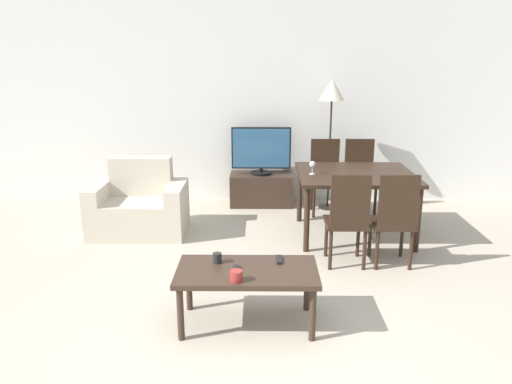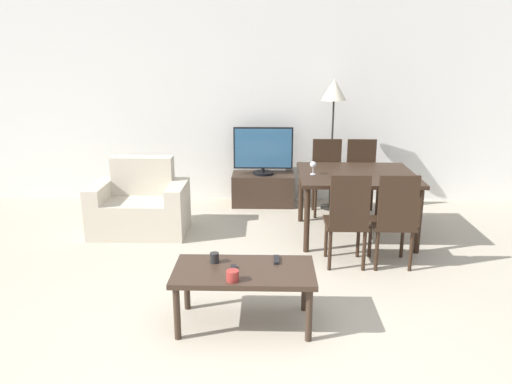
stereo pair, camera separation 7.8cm
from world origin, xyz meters
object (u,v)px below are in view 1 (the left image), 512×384
cup_white_near (217,258)px  wine_glass_left (312,165)px  dining_chair_near_right (394,217)px  floor_lamp (332,97)px  dining_table (355,179)px  remote_primary (236,270)px  armchair (139,207)px  coffee_table (247,276)px  remote_secondary (279,260)px  tv (261,151)px  dining_chair_far (360,174)px  tv_stand (261,189)px  dining_chair_near (348,216)px  cup_colored_far (236,276)px  dining_chair_far_left (325,174)px

cup_white_near → wine_glass_left: size_ratio=0.54×
dining_chair_near_right → floor_lamp: (-0.38, 1.89, 0.95)m
dining_table → remote_primary: bearing=-122.1°
dining_chair_near_right → armchair: bearing=160.7°
coffee_table → dining_chair_near_right: (1.38, 1.08, 0.11)m
floor_lamp → remote_secondary: floor_lamp is taller
tv → dining_chair_far: bearing=-13.9°
tv_stand → dining_chair_far: bearing=-14.0°
coffee_table → dining_chair_near: size_ratio=1.12×
cup_colored_far → wine_glass_left: size_ratio=0.63×
dining_chair_near_right → wine_glass_left: bearing=132.4°
floor_lamp → wine_glass_left: 1.32m
tv → dining_chair_near: size_ratio=0.84×
armchair → tv_stand: (1.40, 1.10, -0.09)m
armchair → tv: tv is taller
tv → wine_glass_left: 1.38m
remote_primary → floor_lamp: bearing=70.2°
coffee_table → floor_lamp: bearing=71.4°
armchair → dining_chair_far_left: 2.37m
dining_chair_far → cup_colored_far: dining_chair_far is taller
dining_table → remote_secondary: bearing=-117.1°
tv → cup_white_near: size_ratio=10.06×
tv_stand → remote_secondary: (0.14, -2.95, 0.25)m
armchair → dining_chair_near: dining_chair_near is taller
tv → tv_stand: bearing=90.0°
remote_primary → tv: bearing=86.6°
armchair → cup_colored_far: (1.23, -2.21, 0.20)m
coffee_table → remote_primary: remote_primary is taller
dining_table → cup_colored_far: size_ratio=13.88×
dining_chair_near_right → dining_chair_far: bearing=90.0°
dining_chair_far_left → cup_colored_far: (-1.00, -3.00, -0.02)m
floor_lamp → wine_glass_left: size_ratio=11.62×
armchair → cup_white_near: 2.18m
tv_stand → cup_colored_far: bearing=-93.1°
cup_colored_far → wine_glass_left: bearing=70.3°
coffee_table → dining_table: (1.15, 1.94, 0.26)m
dining_table → dining_chair_far: dining_chair_far is taller
tv_stand → remote_secondary: bearing=-87.3°
dining_chair_near → remote_primary: (-1.01, -1.11, -0.05)m
remote_secondary → wine_glass_left: bearing=76.2°
dining_chair_far → wine_glass_left: (-0.71, -0.94, 0.32)m
coffee_table → dining_chair_far_left: (0.93, 2.80, 0.11)m
dining_table → dining_chair_near_right: 0.90m
dining_chair_near → dining_chair_far: size_ratio=1.00×
dining_chair_near_right → floor_lamp: floor_lamp is taller
dining_table → wine_glass_left: 0.53m
dining_table → dining_chair_near_right: dining_chair_near_right is taller
dining_chair_near_right → dining_chair_far_left: size_ratio=1.00×
cup_colored_far → dining_table: bearing=60.1°
dining_chair_far_left → dining_chair_near_right: bearing=-75.5°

